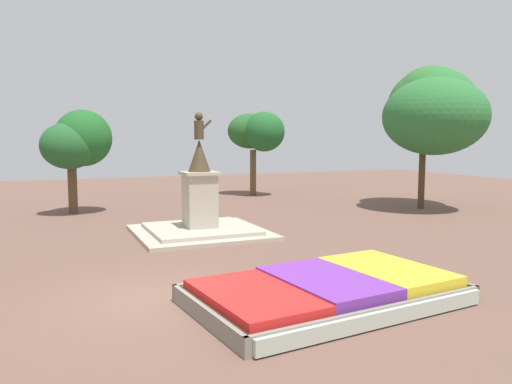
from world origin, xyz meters
name	(u,v)px	position (x,y,z in m)	size (l,w,h in m)	color
ground_plane	(151,299)	(0.00, 0.00, 0.00)	(75.23, 75.23, 0.00)	brown
flower_planter	(329,291)	(3.70, -1.81, 0.27)	(6.44, 4.29, 0.60)	#38281C
statue_monument	(200,213)	(3.39, 7.28, 0.86)	(4.96, 4.96, 4.75)	#B1A792
park_tree_far_left	(257,132)	(10.78, 18.84, 4.18)	(3.33, 3.91, 5.47)	brown
park_tree_behind_statue	(78,142)	(-0.58, 14.77, 3.59)	(3.45, 3.06, 5.17)	brown
park_tree_far_right	(433,109)	(17.01, 9.61, 5.32)	(5.91, 6.67, 7.68)	#4C3823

